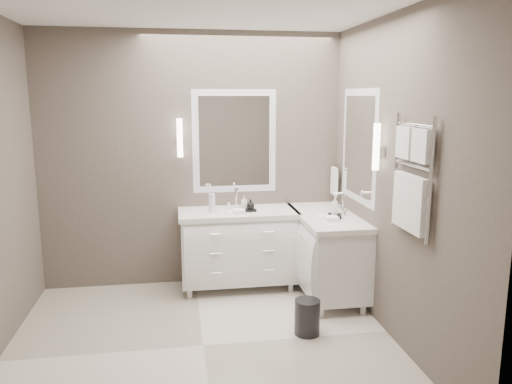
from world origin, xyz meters
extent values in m
cube|color=beige|center=(0.00, 0.00, -0.01)|extent=(3.20, 3.00, 0.01)
cube|color=white|center=(0.00, 0.00, 2.71)|extent=(3.20, 3.00, 0.01)
cube|color=#534A43|center=(0.00, 1.50, 1.35)|extent=(3.20, 0.01, 2.70)
cube|color=#534A43|center=(0.00, -1.50, 1.35)|extent=(3.20, 0.01, 2.70)
cube|color=#534A43|center=(1.60, 0.00, 1.35)|extent=(0.01, 3.00, 2.70)
cube|color=white|center=(0.45, 1.23, 0.45)|extent=(1.20, 0.55, 0.70)
cube|color=white|center=(0.45, 1.23, 0.82)|extent=(1.24, 0.59, 0.05)
ellipsoid|color=white|center=(0.45, 1.23, 0.81)|extent=(0.36, 0.28, 0.12)
cylinder|color=white|center=(0.45, 1.39, 0.96)|extent=(0.02, 0.02, 0.22)
cube|color=white|center=(1.33, 0.90, 0.45)|extent=(0.55, 1.20, 0.70)
cube|color=white|center=(1.33, 0.90, 0.82)|extent=(0.59, 1.24, 0.05)
ellipsoid|color=white|center=(1.33, 0.90, 0.81)|extent=(0.36, 0.28, 0.12)
cylinder|color=white|center=(1.49, 0.90, 0.96)|extent=(0.02, 0.02, 0.22)
cube|color=white|center=(0.45, 1.49, 1.55)|extent=(0.90, 0.02, 1.10)
cube|color=white|center=(0.45, 1.49, 1.55)|extent=(0.77, 0.02, 0.96)
cube|color=white|center=(1.59, 0.80, 1.55)|extent=(0.02, 0.90, 1.10)
cube|color=white|center=(1.59, 0.80, 1.55)|extent=(0.02, 0.90, 0.96)
cube|color=white|center=(-0.13, 1.43, 1.55)|extent=(0.05, 0.05, 0.10)
cylinder|color=white|center=(-0.13, 1.43, 1.60)|extent=(0.06, 0.06, 0.40)
cube|color=white|center=(1.53, 0.22, 1.55)|extent=(0.05, 0.05, 0.10)
cylinder|color=white|center=(1.53, 0.22, 1.60)|extent=(0.06, 0.06, 0.40)
cylinder|color=white|center=(1.55, 1.36, 1.25)|extent=(0.02, 0.22, 0.02)
cube|color=white|center=(1.54, 1.36, 1.11)|extent=(0.03, 0.17, 0.30)
cylinder|color=white|center=(1.56, -0.68, 1.45)|extent=(0.03, 0.03, 0.90)
cylinder|color=white|center=(1.56, -0.12, 1.45)|extent=(0.03, 0.03, 0.90)
cube|color=white|center=(1.55, -0.53, 1.68)|extent=(0.06, 0.22, 0.24)
cube|color=white|center=(1.55, -0.27, 1.68)|extent=(0.06, 0.22, 0.24)
cube|color=white|center=(1.55, -0.40, 1.24)|extent=(0.06, 0.46, 0.42)
cylinder|color=black|center=(0.90, 0.07, 0.15)|extent=(0.29, 0.29, 0.31)
cube|color=black|center=(0.54, 1.19, 0.86)|extent=(0.18, 0.14, 0.03)
cube|color=black|center=(1.36, 0.78, 0.86)|extent=(0.18, 0.21, 0.03)
cylinder|color=silver|center=(0.18, 1.19, 0.95)|extent=(0.09, 0.09, 0.19)
imported|color=white|center=(0.51, 1.21, 0.94)|extent=(0.07, 0.07, 0.13)
imported|color=black|center=(0.57, 1.16, 0.93)|extent=(0.10, 0.10, 0.10)
imported|color=white|center=(1.36, 0.78, 0.97)|extent=(0.09, 0.09, 0.18)
camera|label=1|loc=(-0.18, -3.83, 2.03)|focal=35.00mm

